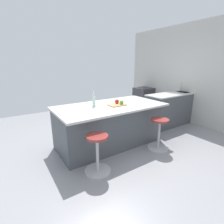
{
  "coord_description": "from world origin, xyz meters",
  "views": [
    {
      "loc": [
        1.86,
        2.72,
        1.75
      ],
      "look_at": [
        -0.01,
        -0.12,
        0.77
      ],
      "focal_mm": 26.94,
      "sensor_mm": 36.0,
      "label": 1
    }
  ],
  "objects_px": {
    "stool_middle": "(97,155)",
    "water_bottle": "(94,101)",
    "stool_by_window": "(159,135)",
    "apple_green": "(122,102)",
    "oven_range": "(143,100)",
    "kitchen_island": "(110,125)",
    "apple_red": "(117,101)",
    "cutting_board": "(117,105)"
  },
  "relations": [
    {
      "from": "water_bottle",
      "to": "stool_middle",
      "type": "bearing_deg",
      "value": 64.8
    },
    {
      "from": "apple_green",
      "to": "oven_range",
      "type": "bearing_deg",
      "value": -143.28
    },
    {
      "from": "oven_range",
      "to": "cutting_board",
      "type": "height_order",
      "value": "cutting_board"
    },
    {
      "from": "stool_by_window",
      "to": "water_bottle",
      "type": "relative_size",
      "value": 2.12
    },
    {
      "from": "apple_red",
      "to": "apple_green",
      "type": "height_order",
      "value": "apple_red"
    },
    {
      "from": "oven_range",
      "to": "cutting_board",
      "type": "bearing_deg",
      "value": 35.19
    },
    {
      "from": "oven_range",
      "to": "water_bottle",
      "type": "height_order",
      "value": "water_bottle"
    },
    {
      "from": "oven_range",
      "to": "stool_middle",
      "type": "height_order",
      "value": "oven_range"
    },
    {
      "from": "water_bottle",
      "to": "stool_by_window",
      "type": "bearing_deg",
      "value": 142.52
    },
    {
      "from": "apple_red",
      "to": "water_bottle",
      "type": "bearing_deg",
      "value": -11.69
    },
    {
      "from": "kitchen_island",
      "to": "apple_green",
      "type": "relative_size",
      "value": 26.14
    },
    {
      "from": "stool_middle",
      "to": "water_bottle",
      "type": "xyz_separation_m",
      "value": [
        -0.39,
        -0.82,
        0.71
      ]
    },
    {
      "from": "kitchen_island",
      "to": "apple_green",
      "type": "bearing_deg",
      "value": 142.61
    },
    {
      "from": "apple_red",
      "to": "apple_green",
      "type": "bearing_deg",
      "value": 113.87
    },
    {
      "from": "kitchen_island",
      "to": "apple_red",
      "type": "bearing_deg",
      "value": 162.01
    },
    {
      "from": "stool_by_window",
      "to": "apple_green",
      "type": "bearing_deg",
      "value": -49.4
    },
    {
      "from": "cutting_board",
      "to": "apple_red",
      "type": "height_order",
      "value": "apple_red"
    },
    {
      "from": "kitchen_island",
      "to": "stool_middle",
      "type": "bearing_deg",
      "value": 46.53
    },
    {
      "from": "apple_green",
      "to": "stool_by_window",
      "type": "bearing_deg",
      "value": 130.6
    },
    {
      "from": "oven_range",
      "to": "water_bottle",
      "type": "bearing_deg",
      "value": 27.97
    },
    {
      "from": "stool_middle",
      "to": "oven_range",
      "type": "bearing_deg",
      "value": -144.21
    },
    {
      "from": "apple_green",
      "to": "stool_middle",
      "type": "bearing_deg",
      "value": 33.4
    },
    {
      "from": "stool_by_window",
      "to": "cutting_board",
      "type": "bearing_deg",
      "value": -46.3
    },
    {
      "from": "stool_by_window",
      "to": "stool_middle",
      "type": "relative_size",
      "value": 1.0
    },
    {
      "from": "oven_range",
      "to": "kitchen_island",
      "type": "distance_m",
      "value": 2.97
    },
    {
      "from": "cutting_board",
      "to": "apple_green",
      "type": "distance_m",
      "value": 0.11
    },
    {
      "from": "oven_range",
      "to": "apple_green",
      "type": "xyz_separation_m",
      "value": [
        2.32,
        1.73,
        0.52
      ]
    },
    {
      "from": "kitchen_island",
      "to": "apple_red",
      "type": "relative_size",
      "value": 25.68
    },
    {
      "from": "stool_by_window",
      "to": "oven_range",
      "type": "bearing_deg",
      "value": -127.36
    },
    {
      "from": "oven_range",
      "to": "kitchen_island",
      "type": "relative_size",
      "value": 0.39
    },
    {
      "from": "stool_middle",
      "to": "cutting_board",
      "type": "relative_size",
      "value": 1.84
    },
    {
      "from": "kitchen_island",
      "to": "water_bottle",
      "type": "height_order",
      "value": "water_bottle"
    },
    {
      "from": "stool_by_window",
      "to": "apple_red",
      "type": "relative_size",
      "value": 7.38
    },
    {
      "from": "apple_green",
      "to": "apple_red",
      "type": "bearing_deg",
      "value": -66.13
    },
    {
      "from": "kitchen_island",
      "to": "water_bottle",
      "type": "relative_size",
      "value": 7.38
    },
    {
      "from": "apple_red",
      "to": "apple_green",
      "type": "xyz_separation_m",
      "value": [
        -0.05,
        0.1,
        -0.0
      ]
    },
    {
      "from": "water_bottle",
      "to": "apple_red",
      "type": "bearing_deg",
      "value": 168.31
    },
    {
      "from": "oven_range",
      "to": "kitchen_island",
      "type": "bearing_deg",
      "value": 31.97
    },
    {
      "from": "stool_middle",
      "to": "apple_green",
      "type": "distance_m",
      "value": 1.29
    },
    {
      "from": "stool_middle",
      "to": "stool_by_window",
      "type": "bearing_deg",
      "value": 180.0
    },
    {
      "from": "cutting_board",
      "to": "water_bottle",
      "type": "xyz_separation_m",
      "value": [
        0.46,
        -0.18,
        0.11
      ]
    },
    {
      "from": "kitchen_island",
      "to": "stool_by_window",
      "type": "bearing_deg",
      "value": 133.47
    }
  ]
}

